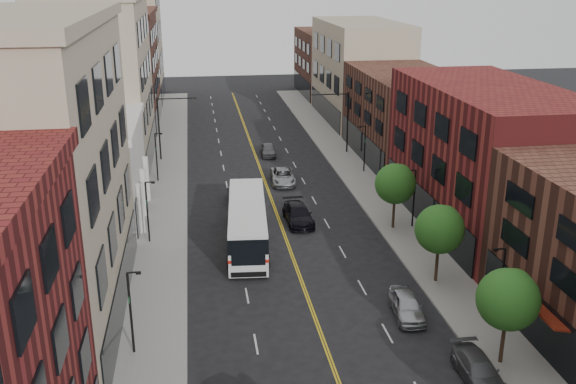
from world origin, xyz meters
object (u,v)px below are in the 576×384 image
car_parked_far (407,305)px  car_lane_behind (237,194)px  car_lane_a (298,214)px  car_lane_b (283,176)px  car_parked_mid (479,370)px  car_lane_c (268,150)px  city_bus (247,221)px

car_parked_far → car_lane_behind: size_ratio=0.97×
car_lane_a → car_lane_b: 11.08m
car_lane_b → car_parked_mid: bearing=-77.6°
car_parked_mid → car_parked_far: bearing=103.3°
car_lane_a → car_lane_c: bearing=88.3°
car_lane_a → car_parked_mid: bearing=-78.1°
car_parked_far → car_lane_b: (-4.01, 27.76, -0.01)m
car_lane_c → car_lane_a: bearing=-87.3°
car_parked_far → car_lane_behind: car_parked_far is taller
car_parked_mid → car_lane_behind: (-10.72, 30.04, 0.08)m
car_lane_b → car_lane_c: size_ratio=1.26×
car_parked_mid → car_lane_behind: bearing=110.4°
car_lane_a → car_lane_b: (0.23, 11.08, -0.05)m
city_bus → car_lane_a: size_ratio=2.48×
city_bus → car_lane_a: bearing=43.5°
car_parked_mid → car_lane_c: size_ratio=1.09×
car_lane_a → car_lane_c: size_ratio=1.29×
car_parked_far → car_lane_c: bearing=101.1°
car_parked_mid → car_lane_behind: car_lane_behind is taller
city_bus → car_lane_behind: (-0.14, 10.05, -1.22)m
city_bus → car_parked_mid: 22.66m
car_lane_a → car_lane_b: car_lane_a is taller
city_bus → car_lane_a: 6.23m
city_bus → car_lane_b: (4.98, 14.93, -1.23)m
car_parked_far → car_lane_b: 28.05m
car_parked_mid → car_lane_b: car_lane_b is taller
car_parked_mid → car_parked_far: car_parked_far is taller
car_parked_mid → car_lane_behind: 31.89m
car_lane_a → city_bus: bearing=-142.7°
car_parked_mid → car_lane_c: 45.85m
car_parked_mid → car_lane_a: (-5.84, 23.85, 0.12)m
car_parked_mid → car_lane_c: car_lane_c is taller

